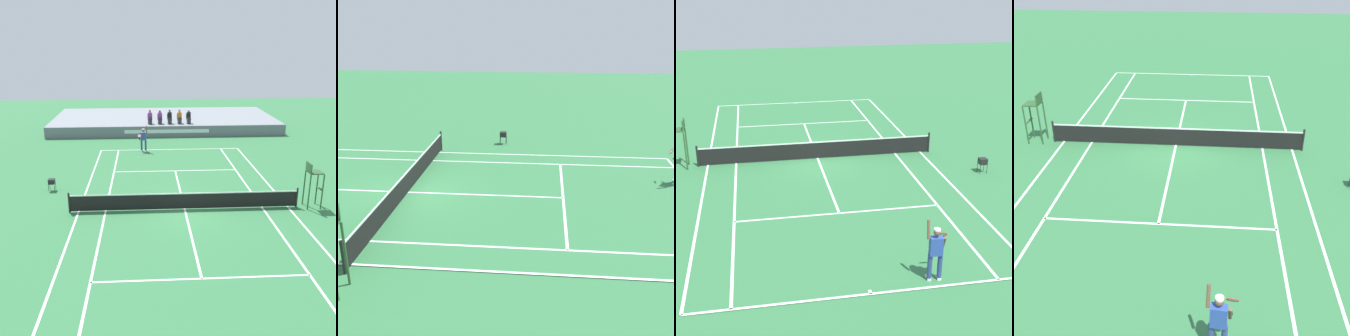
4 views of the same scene
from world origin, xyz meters
TOP-DOWN VIEW (x-y plane):
  - ground_plane at (0.00, 0.00)m, footprint 80.00×80.00m
  - court at (0.00, 0.00)m, footprint 11.08×23.88m
  - net at (0.00, 0.00)m, footprint 11.98×0.10m
  - tennis_ball at (-2.54, 9.78)m, footprint 0.07×0.07m
  - ball_hopper at (-7.51, 3.24)m, footprint 0.36×0.36m

SIDE VIEW (x-z plane):
  - ground_plane at x=0.00m, z-range 0.00..0.00m
  - court at x=0.00m, z-range 0.00..0.02m
  - tennis_ball at x=-2.54m, z-range 0.00..0.07m
  - net at x=0.00m, z-range -0.01..1.06m
  - ball_hopper at x=-7.51m, z-range 0.22..0.92m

